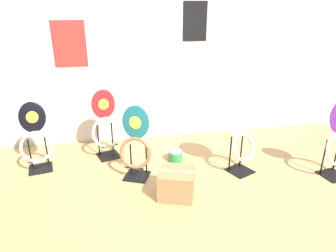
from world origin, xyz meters
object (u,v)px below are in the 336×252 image
object	(u,v)px
toilet_seat_display_jazz_black	(36,141)
toilet_seat_display_white_plain	(241,138)
toilet_seat_display_crimson_swirl	(106,126)
storage_box	(176,183)
paint_can	(175,155)
toilet_seat_display_teal_sax	(136,146)

from	to	relation	value
toilet_seat_display_jazz_black	toilet_seat_display_white_plain	bearing A→B (deg)	-11.60
toilet_seat_display_jazz_black	toilet_seat_display_white_plain	distance (m)	2.50
toilet_seat_display_crimson_swirl	toilet_seat_display_white_plain	xyz separation A→B (m)	(1.60, -0.68, 0.00)
toilet_seat_display_white_plain	storage_box	xyz separation A→B (m)	(-0.87, -0.38, -0.30)
paint_can	storage_box	size ratio (longest dim) A/B	0.41
toilet_seat_display_crimson_swirl	toilet_seat_display_jazz_black	xyz separation A→B (m)	(-0.85, -0.18, -0.06)
toilet_seat_display_white_plain	storage_box	distance (m)	0.99
toilet_seat_display_jazz_black	paint_can	xyz separation A→B (m)	(1.73, -0.12, -0.30)
toilet_seat_display_jazz_black	paint_can	world-z (taller)	toilet_seat_display_jazz_black
toilet_seat_display_white_plain	storage_box	size ratio (longest dim) A/B	1.99
storage_box	toilet_seat_display_white_plain	bearing A→B (deg)	23.76
paint_can	storage_box	distance (m)	0.78
toilet_seat_display_jazz_black	toilet_seat_display_teal_sax	world-z (taller)	toilet_seat_display_teal_sax
toilet_seat_display_jazz_black	toilet_seat_display_teal_sax	size ratio (longest dim) A/B	0.95
storage_box	toilet_seat_display_teal_sax	bearing A→B (deg)	130.07
toilet_seat_display_teal_sax	toilet_seat_display_white_plain	world-z (taller)	toilet_seat_display_white_plain
toilet_seat_display_crimson_swirl	storage_box	bearing A→B (deg)	-55.74
toilet_seat_display_white_plain	paint_can	world-z (taller)	toilet_seat_display_white_plain
toilet_seat_display_jazz_black	storage_box	bearing A→B (deg)	-29.32
toilet_seat_display_white_plain	toilet_seat_display_jazz_black	bearing A→B (deg)	168.40
toilet_seat_display_crimson_swirl	toilet_seat_display_teal_sax	distance (m)	0.69
toilet_seat_display_crimson_swirl	paint_can	world-z (taller)	toilet_seat_display_crimson_swirl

